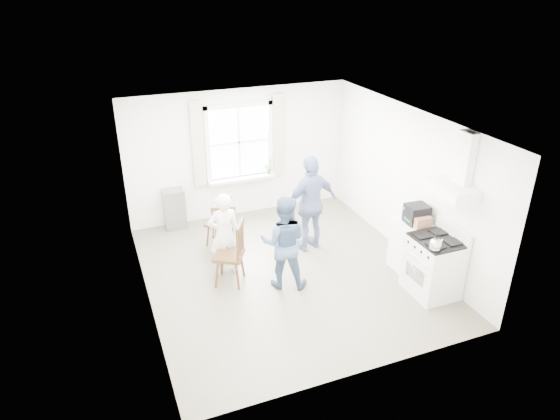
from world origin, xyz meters
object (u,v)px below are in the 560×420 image
at_px(low_cabinet, 410,246).
at_px(person_left, 224,234).
at_px(gas_stove, 433,266).
at_px(windsor_chair_a, 223,217).
at_px(windsor_chair_b, 224,225).
at_px(person_mid, 284,242).
at_px(person_right, 311,204).
at_px(stereo_stack, 417,214).
at_px(windsor_chair_c, 236,246).

relative_size(low_cabinet, person_left, 0.62).
distance_m(gas_stove, windsor_chair_a, 3.72).
xyz_separation_m(gas_stove, low_cabinet, (0.07, 0.70, -0.03)).
distance_m(windsor_chair_a, windsor_chair_b, 0.44).
height_order(low_cabinet, person_mid, person_mid).
bearing_deg(windsor_chair_a, person_left, -103.86).
height_order(gas_stove, windsor_chair_b, gas_stove).
xyz_separation_m(person_mid, person_right, (0.89, 0.94, 0.11)).
relative_size(stereo_stack, person_mid, 0.24).
xyz_separation_m(stereo_stack, person_left, (-2.93, 1.07, -0.33)).
bearing_deg(person_right, person_left, -1.40).
bearing_deg(low_cabinet, person_right, 134.21).
bearing_deg(low_cabinet, windsor_chair_c, 166.63).
bearing_deg(person_left, windsor_chair_a, -103.66).
xyz_separation_m(low_cabinet, windsor_chair_b, (-2.78, 1.52, 0.18)).
distance_m(stereo_stack, person_mid, 2.21).
bearing_deg(stereo_stack, gas_stove, -97.46).
relative_size(stereo_stack, person_right, 0.21).
xyz_separation_m(gas_stove, windsor_chair_a, (-2.62, 2.65, 0.09)).
relative_size(gas_stove, windsor_chair_a, 1.18).
distance_m(low_cabinet, windsor_chair_a, 3.32).
xyz_separation_m(stereo_stack, windsor_chair_a, (-2.71, 1.98, -0.48)).
bearing_deg(stereo_stack, windsor_chair_b, 151.04).
xyz_separation_m(stereo_stack, person_right, (-1.26, 1.32, -0.17)).
bearing_deg(gas_stove, low_cabinet, 84.32).
height_order(stereo_stack, windsor_chair_a, stereo_stack).
distance_m(gas_stove, person_right, 2.34).
relative_size(stereo_stack, windsor_chair_c, 0.33).
relative_size(windsor_chair_b, person_mid, 0.67).
distance_m(low_cabinet, person_mid, 2.19).
bearing_deg(person_mid, person_left, -17.56).
bearing_deg(windsor_chair_a, windsor_chair_b, -102.52).
bearing_deg(windsor_chair_a, windsor_chair_c, -96.16).
xyz_separation_m(stereo_stack, person_mid, (-2.16, 0.38, -0.28)).
relative_size(gas_stove, low_cabinet, 1.24).
height_order(windsor_chair_a, windsor_chair_b, windsor_chair_b).
height_order(windsor_chair_a, person_left, person_left).
bearing_deg(windsor_chair_c, person_left, 103.56).
xyz_separation_m(windsor_chair_b, person_right, (1.54, -0.23, 0.26)).
xyz_separation_m(gas_stove, windsor_chair_c, (-2.76, 1.37, 0.19)).
relative_size(stereo_stack, windsor_chair_b, 0.36).
distance_m(windsor_chair_b, person_right, 1.58).
bearing_deg(windsor_chair_c, person_right, 21.14).
distance_m(gas_stove, windsor_chair_c, 3.08).
bearing_deg(stereo_stack, windsor_chair_a, 143.79).
bearing_deg(windsor_chair_a, low_cabinet, -35.91).
xyz_separation_m(low_cabinet, person_left, (-2.91, 1.03, 0.27)).
bearing_deg(windsor_chair_b, windsor_chair_a, 77.48).
bearing_deg(windsor_chair_a, person_right, -24.76).
distance_m(windsor_chair_c, person_left, 0.38).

